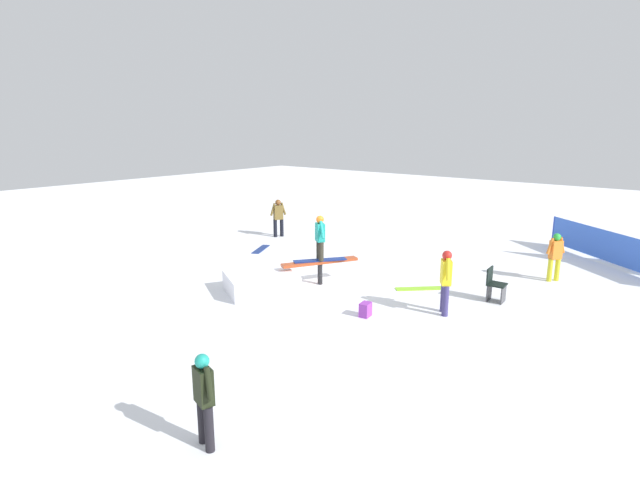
# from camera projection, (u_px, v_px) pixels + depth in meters

# --- Properties ---
(ground_plane) EXTENTS (60.00, 60.00, 0.00)m
(ground_plane) POSITION_uv_depth(u_px,v_px,m) (320.00, 284.00, 14.27)
(ground_plane) COLOR white
(rail_feature) EXTENTS (2.13, 1.32, 0.70)m
(rail_feature) POSITION_uv_depth(u_px,v_px,m) (320.00, 264.00, 14.13)
(rail_feature) COLOR black
(rail_feature) RESTS_ON ground
(snow_kicker_ramp) EXTENTS (2.30, 2.17, 0.51)m
(snow_kicker_ramp) POSITION_uv_depth(u_px,v_px,m) (261.00, 283.00, 13.56)
(snow_kicker_ramp) COLOR white
(snow_kicker_ramp) RESTS_ON ground
(main_rider_on_rail) EXTENTS (1.39, 1.12, 1.29)m
(main_rider_on_rail) POSITION_uv_depth(u_px,v_px,m) (320.00, 239.00, 13.97)
(main_rider_on_rail) COLOR navy
(main_rider_on_rail) RESTS_ON rail_feature
(bystander_orange) EXTENTS (0.56, 0.43, 1.42)m
(bystander_orange) POSITION_uv_depth(u_px,v_px,m) (555.00, 254.00, 14.39)
(bystander_orange) COLOR gold
(bystander_orange) RESTS_ON ground
(bystander_brown) EXTENTS (0.65, 0.39, 1.52)m
(bystander_brown) POSITION_uv_depth(u_px,v_px,m) (278.00, 216.00, 20.14)
(bystander_brown) COLOR black
(bystander_brown) RESTS_ON ground
(bystander_black) EXTENTS (0.27, 0.57, 1.42)m
(bystander_black) POSITION_uv_depth(u_px,v_px,m) (204.00, 396.00, 6.90)
(bystander_black) COLOR black
(bystander_black) RESTS_ON ground
(bystander_yellow) EXTENTS (0.60, 0.45, 1.57)m
(bystander_yellow) POSITION_uv_depth(u_px,v_px,m) (446.00, 279.00, 11.84)
(bystander_yellow) COLOR navy
(bystander_yellow) RESTS_ON ground
(loose_snowboard_navy) EXTENTS (1.27, 0.83, 0.02)m
(loose_snowboard_navy) POSITION_uv_depth(u_px,v_px,m) (261.00, 249.00, 18.22)
(loose_snowboard_navy) COLOR navy
(loose_snowboard_navy) RESTS_ON ground
(loose_snowboard_lime) EXTENTS (1.16, 1.17, 0.02)m
(loose_snowboard_lime) POSITION_uv_depth(u_px,v_px,m) (420.00, 289.00, 13.84)
(loose_snowboard_lime) COLOR #8AD727
(loose_snowboard_lime) RESTS_ON ground
(folding_chair) EXTENTS (0.47, 0.47, 0.88)m
(folding_chair) POSITION_uv_depth(u_px,v_px,m) (495.00, 286.00, 12.81)
(folding_chair) COLOR #3F3F44
(folding_chair) RESTS_ON ground
(backpack_on_snow) EXTENTS (0.33, 0.26, 0.34)m
(backpack_on_snow) POSITION_uv_depth(u_px,v_px,m) (365.00, 310.00, 11.83)
(backpack_on_snow) COLOR purple
(backpack_on_snow) RESTS_ON ground
(safety_fence) EXTENTS (3.64, 4.45, 1.10)m
(safety_fence) POSITION_uv_depth(u_px,v_px,m) (610.00, 247.00, 16.07)
(safety_fence) COLOR blue
(safety_fence) RESTS_ON ground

